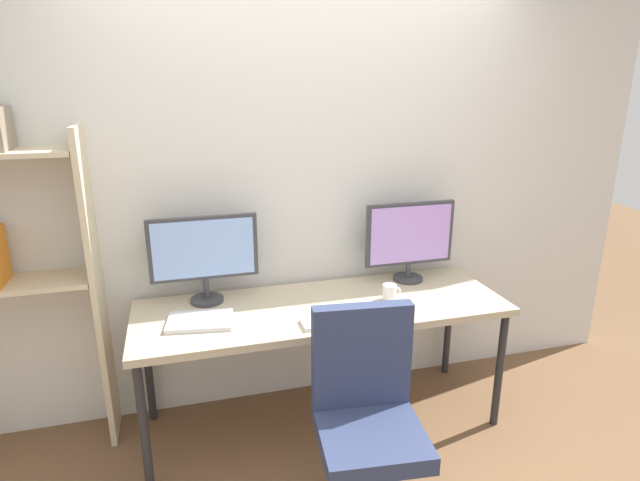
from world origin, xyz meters
The scene contains 9 objects.
wall_back centered at (0.00, 1.02, 1.30)m, with size 4.40×0.10×2.60m.
desk centered at (0.00, 0.60, 0.69)m, with size 2.00×0.68×0.74m.
office_chair centered at (0.00, -0.12, 0.40)m, with size 0.52×0.52×0.99m.
monitor_left centered at (-0.60, 0.81, 1.02)m, with size 0.58×0.18×0.48m.
monitor_right centered at (0.60, 0.81, 1.01)m, with size 0.55×0.18×0.48m.
keyboard_main centered at (0.00, 0.37, 0.75)m, with size 0.34×0.13×0.02m, color silver.
computer_mouse centered at (0.19, 0.34, 0.76)m, with size 0.06×0.10×0.03m, color #38383D.
laptop_closed centered at (-0.65, 0.55, 0.75)m, with size 0.32×0.22×0.02m, color silver.
coffee_mug centered at (0.38, 0.56, 0.79)m, with size 0.11×0.08×0.09m.
Camera 1 is at (-0.71, -1.90, 1.92)m, focal length 29.35 mm.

